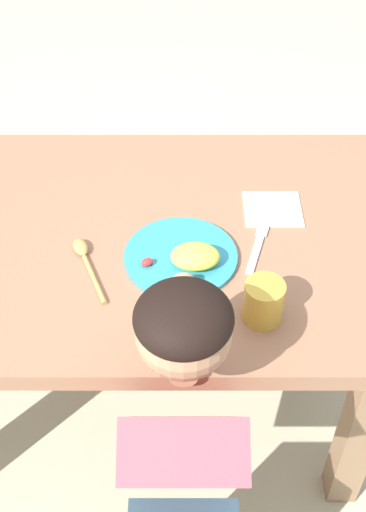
{
  "coord_description": "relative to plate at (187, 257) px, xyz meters",
  "views": [
    {
      "loc": [
        0.11,
        -1.14,
        1.75
      ],
      "look_at": [
        0.1,
        -0.1,
        0.72
      ],
      "focal_mm": 46.07,
      "sensor_mm": 36.0,
      "label": 1
    }
  ],
  "objects": [
    {
      "name": "spoon",
      "position": [
        -0.23,
        0.01,
        -0.01
      ],
      "size": [
        0.1,
        0.2,
        0.02
      ],
      "rotation": [
        0.0,
        0.0,
        1.96
      ],
      "color": "tan",
      "rests_on": "dining_table"
    },
    {
      "name": "plate",
      "position": [
        0.0,
        0.0,
        0.0
      ],
      "size": [
        0.26,
        0.26,
        0.06
      ],
      "color": "teal",
      "rests_on": "dining_table"
    },
    {
      "name": "fork",
      "position": [
        0.17,
        0.06,
        -0.01
      ],
      "size": [
        0.08,
        0.22,
        0.01
      ],
      "rotation": [
        0.0,
        0.0,
        1.28
      ],
      "color": "silver",
      "rests_on": "dining_table"
    },
    {
      "name": "dining_table",
      "position": [
        -0.11,
        0.1,
        -0.13
      ],
      "size": [
        1.32,
        0.82,
        0.7
      ],
      "color": "#976A4E",
      "rests_on": "ground_plane"
    },
    {
      "name": "person",
      "position": [
        -0.0,
        -0.44,
        -0.19
      ],
      "size": [
        0.22,
        0.5,
        0.95
      ],
      "color": "#314E5E",
      "rests_on": "ground_plane"
    },
    {
      "name": "napkin",
      "position": [
        0.21,
        0.18,
        -0.01
      ],
      "size": [
        0.14,
        0.13,
        0.0
      ],
      "primitive_type": "cube",
      "rotation": [
        0.0,
        0.0,
        -0.0
      ],
      "color": "white",
      "rests_on": "dining_table"
    },
    {
      "name": "drinking_cup",
      "position": [
        0.16,
        -0.16,
        0.03
      ],
      "size": [
        0.08,
        0.08,
        0.09
      ],
      "primitive_type": "cylinder",
      "color": "gold",
      "rests_on": "dining_table"
    },
    {
      "name": "ground_plane",
      "position": [
        -0.11,
        0.1,
        -0.72
      ],
      "size": [
        8.0,
        8.0,
        0.0
      ],
      "primitive_type": "plane",
      "color": "beige"
    }
  ]
}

